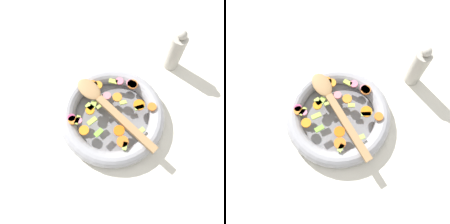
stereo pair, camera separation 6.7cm
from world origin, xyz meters
The scene contains 5 objects.
ground_plane centered at (0.00, 0.00, 0.00)m, with size 4.00×4.00×0.00m, color silver.
skillet centered at (0.00, 0.00, 0.02)m, with size 0.34×0.34×0.05m.
chopped_vegetables centered at (-0.01, -0.01, 0.05)m, with size 0.25×0.24×0.01m.
wooden_spoon centered at (-0.01, -0.02, 0.06)m, with size 0.12×0.32×0.01m.
pepper_mill centered at (-0.29, 0.08, 0.08)m, with size 0.05×0.05×0.17m.
Camera 1 is at (0.22, 0.13, 0.67)m, focal length 35.00 mm.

